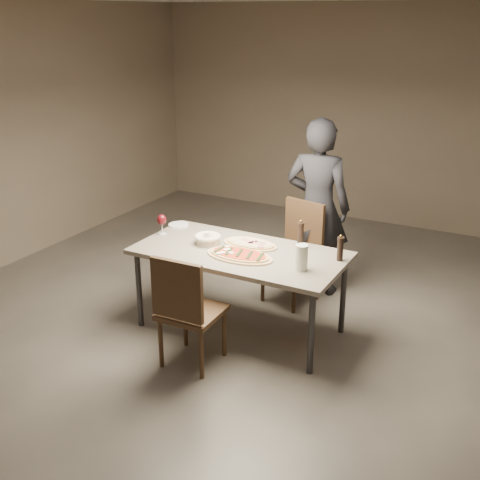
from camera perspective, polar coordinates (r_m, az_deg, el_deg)
The scene contains 14 objects.
room at distance 4.94m, azimuth 0.00°, elevation 5.98°, with size 7.00×7.00×7.00m.
dining_table at distance 5.16m, azimuth 0.00°, elevation -1.63°, with size 1.80×0.90×0.75m.
zucchini_pizza at distance 5.01m, azimuth -0.09°, elevation -1.43°, with size 0.59×0.33×0.05m.
ham_pizza at distance 5.26m, azimuth 0.97°, elevation -0.34°, with size 0.50×0.28×0.04m.
bread_basket at distance 5.29m, azimuth -3.10°, elevation 0.15°, with size 0.24×0.24×0.08m.
oil_dish at distance 4.96m, azimuth -0.66°, elevation -1.80°, with size 0.12×0.12×0.01m.
pepper_mill_left at distance 4.98m, azimuth 9.49°, elevation -0.79°, with size 0.06×0.06×0.22m.
pepper_mill_right at distance 5.25m, azimuth 5.76°, elevation 0.62°, with size 0.06×0.06×0.23m.
carafe at distance 4.75m, azimuth 5.86°, elevation -1.66°, with size 0.10×0.10×0.21m.
wine_glass at distance 5.54m, azimuth -7.43°, elevation 1.86°, with size 0.08×0.08×0.19m.
side_plate at distance 5.78m, azimuth -5.84°, elevation 1.45°, with size 0.19×0.19×0.01m.
chair_near at distance 4.68m, azimuth -5.16°, elevation -6.27°, with size 0.47×0.47×0.96m.
chair_far at distance 5.84m, azimuth 5.40°, elevation -0.56°, with size 0.55×0.55×0.97m.
diner at distance 5.92m, azimuth 7.36°, elevation 3.09°, with size 0.64×0.42×1.76m, color black.
Camera 1 is at (2.25, -4.21, 2.66)m, focal length 45.00 mm.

